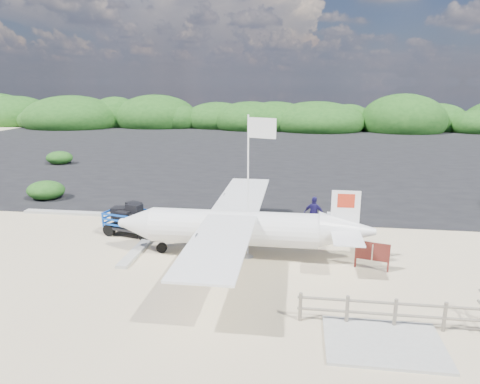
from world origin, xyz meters
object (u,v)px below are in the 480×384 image
object	(u,v)px
baggage_cart	(134,235)
aircraft_large	(380,160)
flagpole	(248,257)
crew_c	(314,214)
signboard	(371,269)
crew_a	(248,207)
crew_b	(254,229)

from	to	relation	value
baggage_cart	aircraft_large	size ratio (longest dim) A/B	0.22
baggage_cart	flagpole	xyz separation A→B (m)	(6.19, -2.03, 0.00)
crew_c	aircraft_large	bearing A→B (deg)	-90.03
signboard	crew_a	bearing A→B (deg)	152.41
crew_c	crew_a	bearing A→B (deg)	5.30
baggage_cart	crew_c	world-z (taller)	crew_c
flagpole	signboard	size ratio (longest dim) A/B	4.23
baggage_cart	crew_a	distance (m)	6.29
aircraft_large	crew_a	bearing A→B (deg)	63.12
baggage_cart	crew_b	world-z (taller)	crew_b
flagpole	crew_c	world-z (taller)	flagpole
crew_b	flagpole	bearing A→B (deg)	71.78
baggage_cart	aircraft_large	xyz separation A→B (m)	(16.51, 24.09, 0.00)
crew_b	aircraft_large	xyz separation A→B (m)	(10.22, 24.58, -0.80)
signboard	aircraft_large	xyz separation A→B (m)	(5.01, 26.76, 0.00)
crew_a	crew_c	size ratio (longest dim) A/B	1.03
signboard	baggage_cart	bearing A→B (deg)	-178.63
baggage_cart	flagpole	bearing A→B (deg)	-4.82
crew_a	crew_c	distance (m)	3.68
crew_b	aircraft_large	size ratio (longest dim) A/B	0.12
flagpole	baggage_cart	bearing A→B (deg)	161.82
flagpole	signboard	bearing A→B (deg)	-6.81
baggage_cart	crew_a	bearing A→B (deg)	38.23
signboard	crew_a	xyz separation A→B (m)	(-5.86, 5.28, 0.98)
signboard	aircraft_large	distance (m)	27.22
flagpole	crew_c	size ratio (longest dim) A/B	3.34
crew_c	aircraft_large	distance (m)	23.47
crew_a	crew_c	bearing A→B (deg)	165.15
signboard	aircraft_large	bearing A→B (deg)	93.83
signboard	crew_b	distance (m)	5.71
flagpole	crew_a	xyz separation A→B (m)	(-0.55, 4.65, 0.98)
signboard	crew_b	world-z (taller)	crew_b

